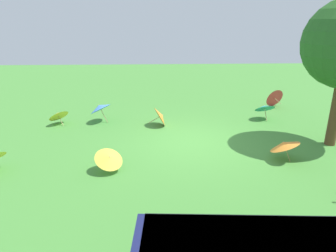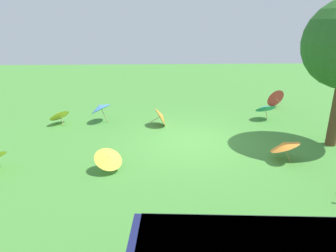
{
  "view_description": "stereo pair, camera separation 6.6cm",
  "coord_description": "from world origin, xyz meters",
  "px_view_note": "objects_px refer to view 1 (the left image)",
  "views": [
    {
      "loc": [
        1.23,
        9.28,
        3.84
      ],
      "look_at": [
        0.79,
        0.02,
        0.6
      ],
      "focal_mm": 31.76,
      "sensor_mm": 36.0,
      "label": 1
    },
    {
      "loc": [
        1.17,
        9.28,
        3.84
      ],
      "look_at": [
        0.79,
        0.02,
        0.6
      ],
      "focal_mm": 31.76,
      "sensor_mm": 36.0,
      "label": 2
    }
  ],
  "objects_px": {
    "parasol_orange_1": "(284,145)",
    "parasol_blue_0": "(100,107)",
    "parasol_yellow_2": "(58,115)",
    "parasol_red_1": "(274,97)",
    "parasol_teal_0": "(265,107)",
    "parasol_yellow_1": "(109,158)",
    "parasol_orange_0": "(161,116)"
  },
  "relations": [
    {
      "from": "parasol_orange_1",
      "to": "parasol_blue_0",
      "type": "relative_size",
      "value": 1.02
    },
    {
      "from": "parasol_orange_1",
      "to": "parasol_yellow_2",
      "type": "distance_m",
      "value": 8.38
    },
    {
      "from": "parasol_red_1",
      "to": "parasol_teal_0",
      "type": "bearing_deg",
      "value": 59.39
    },
    {
      "from": "parasol_yellow_2",
      "to": "parasol_red_1",
      "type": "xyz_separation_m",
      "value": [
        -9.54,
        -2.21,
        0.05
      ]
    },
    {
      "from": "parasol_yellow_1",
      "to": "parasol_yellow_2",
      "type": "height_order",
      "value": "parasol_yellow_2"
    },
    {
      "from": "parasol_teal_0",
      "to": "parasol_yellow_2",
      "type": "bearing_deg",
      "value": 1.77
    },
    {
      "from": "parasol_blue_0",
      "to": "parasol_red_1",
      "type": "xyz_separation_m",
      "value": [
        -7.93,
        -1.98,
        -0.16
      ]
    },
    {
      "from": "parasol_blue_0",
      "to": "parasol_yellow_1",
      "type": "relative_size",
      "value": 1.13
    },
    {
      "from": "parasol_teal_0",
      "to": "parasol_yellow_2",
      "type": "distance_m",
      "value": 8.38
    },
    {
      "from": "parasol_orange_1",
      "to": "parasol_blue_0",
      "type": "bearing_deg",
      "value": -32.96
    },
    {
      "from": "parasol_teal_0",
      "to": "parasol_red_1",
      "type": "relative_size",
      "value": 0.91
    },
    {
      "from": "parasol_teal_0",
      "to": "parasol_yellow_1",
      "type": "relative_size",
      "value": 0.86
    },
    {
      "from": "parasol_orange_0",
      "to": "parasol_orange_1",
      "type": "relative_size",
      "value": 0.75
    },
    {
      "from": "parasol_blue_0",
      "to": "parasol_red_1",
      "type": "bearing_deg",
      "value": -165.99
    },
    {
      "from": "parasol_blue_0",
      "to": "parasol_yellow_2",
      "type": "bearing_deg",
      "value": 8.33
    },
    {
      "from": "parasol_blue_0",
      "to": "parasol_yellow_2",
      "type": "height_order",
      "value": "parasol_blue_0"
    },
    {
      "from": "parasol_yellow_1",
      "to": "parasol_red_1",
      "type": "height_order",
      "value": "parasol_red_1"
    },
    {
      "from": "parasol_teal_0",
      "to": "parasol_orange_1",
      "type": "bearing_deg",
      "value": 78.08
    },
    {
      "from": "parasol_orange_1",
      "to": "parasol_red_1",
      "type": "relative_size",
      "value": 1.22
    },
    {
      "from": "parasol_teal_0",
      "to": "parasol_blue_0",
      "type": "bearing_deg",
      "value": 0.19
    },
    {
      "from": "parasol_teal_0",
      "to": "parasol_blue_0",
      "type": "relative_size",
      "value": 0.76
    },
    {
      "from": "parasol_orange_0",
      "to": "parasol_yellow_1",
      "type": "distance_m",
      "value": 4.04
    },
    {
      "from": "parasol_red_1",
      "to": "parasol_orange_0",
      "type": "bearing_deg",
      "value": 25.2
    },
    {
      "from": "parasol_orange_0",
      "to": "parasol_blue_0",
      "type": "distance_m",
      "value": 2.53
    },
    {
      "from": "parasol_orange_0",
      "to": "parasol_yellow_2",
      "type": "height_order",
      "value": "parasol_orange_0"
    },
    {
      "from": "parasol_blue_0",
      "to": "parasol_red_1",
      "type": "height_order",
      "value": "parasol_blue_0"
    },
    {
      "from": "parasol_orange_0",
      "to": "parasol_yellow_1",
      "type": "height_order",
      "value": "parasol_orange_0"
    },
    {
      "from": "parasol_yellow_2",
      "to": "parasol_orange_1",
      "type": "bearing_deg",
      "value": 154.4
    },
    {
      "from": "parasol_yellow_1",
      "to": "parasol_red_1",
      "type": "bearing_deg",
      "value": -137.76
    },
    {
      "from": "parasol_teal_0",
      "to": "parasol_blue_0",
      "type": "height_order",
      "value": "parasol_blue_0"
    },
    {
      "from": "parasol_orange_0",
      "to": "parasol_blue_0",
      "type": "xyz_separation_m",
      "value": [
        2.45,
        -0.6,
        0.22
      ]
    },
    {
      "from": "parasol_teal_0",
      "to": "parasol_yellow_2",
      "type": "relative_size",
      "value": 0.85
    }
  ]
}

